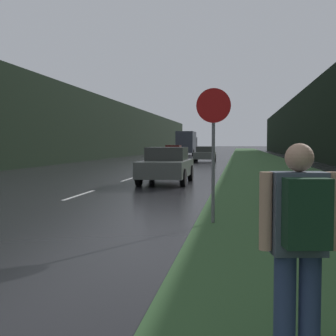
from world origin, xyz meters
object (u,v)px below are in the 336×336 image
(stop_sign, at_px, (213,140))
(delivery_truck, at_px, (187,143))
(car_passing_near, at_px, (167,165))
(hitchhiker_with_backpack, at_px, (300,240))
(car_passing_far, at_px, (205,154))
(car_oncoming, at_px, (174,152))

(stop_sign, bearing_deg, delivery_truck, 96.80)
(delivery_truck, bearing_deg, car_passing_near, -84.81)
(car_passing_near, bearing_deg, hitchhiker_with_backpack, 102.17)
(hitchhiker_with_backpack, height_order, car_passing_far, hitchhiker_with_backpack)
(hitchhiker_with_backpack, relative_size, car_passing_far, 0.41)
(car_oncoming, distance_m, delivery_truck, 13.80)
(car_passing_near, distance_m, delivery_truck, 46.78)
(stop_sign, height_order, delivery_truck, delivery_truck)
(hitchhiker_with_backpack, relative_size, car_oncoming, 0.37)
(car_passing_far, bearing_deg, hitchhiker_with_backpack, 95.06)
(car_oncoming, bearing_deg, car_passing_near, -82.66)
(stop_sign, height_order, hitchhiker_with_backpack, stop_sign)
(car_passing_near, height_order, car_oncoming, car_passing_near)
(stop_sign, xyz_separation_m, car_oncoming, (-6.71, 42.53, -0.99))
(hitchhiker_with_backpack, height_order, car_passing_near, hitchhiker_with_backpack)
(car_passing_far, bearing_deg, car_oncoming, -66.79)
(stop_sign, bearing_deg, car_passing_far, 94.34)
(car_oncoming, height_order, delivery_truck, delivery_truck)
(car_passing_near, xyz_separation_m, car_oncoming, (-4.23, 32.81, 0.01))
(stop_sign, height_order, car_passing_near, stop_sign)
(hitchhiker_with_backpack, distance_m, car_passing_far, 39.09)
(car_passing_far, distance_m, delivery_truck, 24.02)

